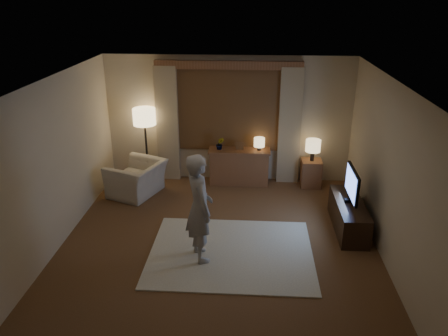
# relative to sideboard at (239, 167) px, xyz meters

# --- Properties ---
(room) EXTENTS (5.04, 5.54, 2.64)m
(room) POSITION_rel_sideboard_xyz_m (-0.24, -2.00, 0.98)
(room) COLOR brown
(room) RESTS_ON ground
(rug) EXTENTS (2.50, 2.00, 0.02)m
(rug) POSITION_rel_sideboard_xyz_m (-0.03, -2.65, -0.34)
(rug) COLOR beige
(rug) RESTS_ON floor
(sideboard) EXTENTS (1.20, 0.40, 0.70)m
(sideboard) POSITION_rel_sideboard_xyz_m (0.00, 0.00, 0.00)
(sideboard) COLOR brown
(sideboard) RESTS_ON floor
(picture_frame) EXTENTS (0.16, 0.02, 0.20)m
(picture_frame) POSITION_rel_sideboard_xyz_m (0.00, 0.00, 0.45)
(picture_frame) COLOR brown
(picture_frame) RESTS_ON sideboard
(plant) EXTENTS (0.17, 0.13, 0.30)m
(plant) POSITION_rel_sideboard_xyz_m (-0.40, 0.00, 0.50)
(plant) COLOR #999999
(plant) RESTS_ON sideboard
(table_lamp_sideboard) EXTENTS (0.22, 0.22, 0.30)m
(table_lamp_sideboard) POSITION_rel_sideboard_xyz_m (0.40, 0.00, 0.55)
(table_lamp_sideboard) COLOR black
(table_lamp_sideboard) RESTS_ON sideboard
(floor_lamp) EXTENTS (0.46, 0.46, 1.57)m
(floor_lamp) POSITION_rel_sideboard_xyz_m (-1.93, 0.00, 0.97)
(floor_lamp) COLOR black
(floor_lamp) RESTS_ON floor
(armchair) EXTENTS (1.19, 1.26, 0.66)m
(armchair) POSITION_rel_sideboard_xyz_m (-1.99, -0.67, -0.02)
(armchair) COLOR beige
(armchair) RESTS_ON floor
(side_table) EXTENTS (0.40, 0.40, 0.56)m
(side_table) POSITION_rel_sideboard_xyz_m (1.47, -0.05, -0.07)
(side_table) COLOR brown
(side_table) RESTS_ON floor
(table_lamp_side) EXTENTS (0.30, 0.30, 0.44)m
(table_lamp_side) POSITION_rel_sideboard_xyz_m (1.47, -0.05, 0.52)
(table_lamp_side) COLOR black
(table_lamp_side) RESTS_ON side_table
(tv_stand) EXTENTS (0.45, 1.40, 0.50)m
(tv_stand) POSITION_rel_sideboard_xyz_m (1.91, -1.77, -0.10)
(tv_stand) COLOR black
(tv_stand) RESTS_ON floor
(tv) EXTENTS (0.20, 0.81, 0.59)m
(tv) POSITION_rel_sideboard_xyz_m (1.90, -1.77, 0.47)
(tv) COLOR black
(tv) RESTS_ON tv_stand
(person) EXTENTS (0.60, 0.71, 1.66)m
(person) POSITION_rel_sideboard_xyz_m (-0.49, -2.81, 0.50)
(person) COLOR #B5AEA7
(person) RESTS_ON rug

